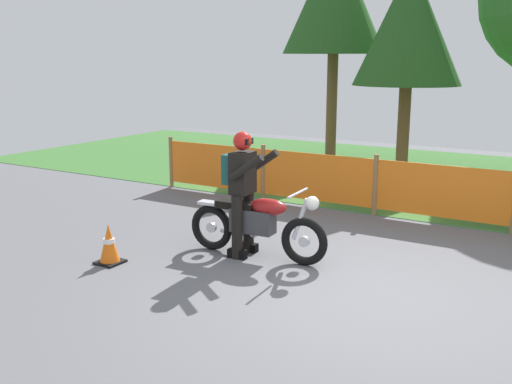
% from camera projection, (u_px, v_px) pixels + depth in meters
% --- Properties ---
extents(ground, '(24.00, 24.00, 0.02)m').
position_uv_depth(ground, '(360.00, 297.00, 6.72)').
color(ground, '#5B5B60').
extents(grass_verge, '(24.00, 7.65, 0.01)m').
position_uv_depth(grass_verge, '(485.00, 182.00, 12.80)').
color(grass_verge, '#386B2D').
rests_on(grass_verge, ground).
extents(barrier_fence, '(11.09, 0.08, 1.05)m').
position_uv_depth(barrier_fence, '(441.00, 192.00, 9.48)').
color(barrier_fence, olive).
rests_on(barrier_fence, ground).
extents(tree_near_left, '(2.42, 2.42, 4.71)m').
position_uv_depth(tree_near_left, '(409.00, 25.00, 13.15)').
color(tree_near_left, brown).
rests_on(tree_near_left, ground).
extents(motorcycle_lead, '(2.04, 0.60, 0.97)m').
position_uv_depth(motorcycle_lead, '(257.00, 224.00, 7.93)').
color(motorcycle_lead, black).
rests_on(motorcycle_lead, ground).
extents(rider_lead, '(0.70, 0.57, 1.69)m').
position_uv_depth(rider_lead, '(242.00, 187.00, 7.92)').
color(rider_lead, black).
rests_on(rider_lead, ground).
extents(traffic_cone, '(0.32, 0.32, 0.53)m').
position_uv_depth(traffic_cone, '(109.00, 244.00, 7.73)').
color(traffic_cone, black).
rests_on(traffic_cone, ground).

